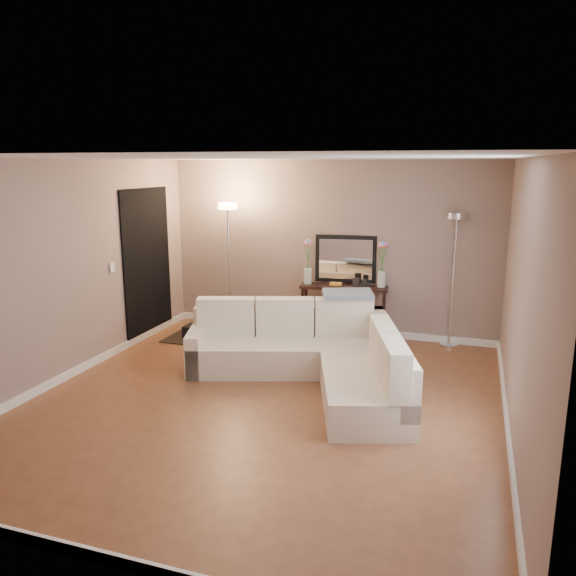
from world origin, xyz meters
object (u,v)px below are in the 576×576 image
(console_table, at_px, (338,308))
(floor_lamp_unlit, at_px, (455,253))
(sectional_sofa, at_px, (315,354))
(floor_lamp_lit, at_px, (229,242))

(console_table, xyz_separation_m, floor_lamp_unlit, (1.61, 0.06, 0.89))
(sectional_sofa, distance_m, floor_lamp_unlit, 2.55)
(sectional_sofa, bearing_deg, floor_lamp_unlit, 51.23)
(floor_lamp_lit, bearing_deg, sectional_sofa, -40.32)
(console_table, distance_m, floor_lamp_unlit, 1.84)
(floor_lamp_lit, distance_m, floor_lamp_unlit, 3.27)
(sectional_sofa, relative_size, floor_lamp_lit, 1.56)
(console_table, xyz_separation_m, floor_lamp_lit, (-1.64, -0.26, 0.95))
(floor_lamp_unlit, bearing_deg, floor_lamp_lit, -174.48)
(console_table, height_order, floor_lamp_lit, floor_lamp_lit)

